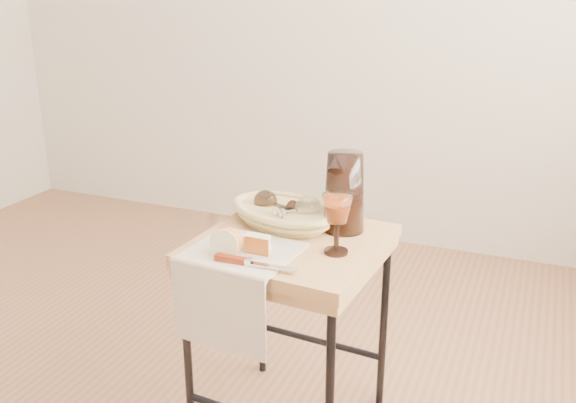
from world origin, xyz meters
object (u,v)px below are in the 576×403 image
at_px(goblet_lying_a, 276,205).
at_px(wine_goblet, 337,224).
at_px(pitcher, 344,192).
at_px(apple_half, 227,240).
at_px(table_knife, 252,262).
at_px(bread_basket, 283,215).
at_px(tea_towel, 243,252).
at_px(goblet_lying_b, 295,211).
at_px(side_table, 291,337).

distance_m(goblet_lying_a, wine_goblet, 0.30).
xyz_separation_m(pitcher, apple_half, (-0.23, -0.30, -0.07)).
xyz_separation_m(goblet_lying_a, table_knife, (0.08, -0.34, -0.03)).
bearing_deg(bread_basket, apple_half, -77.46).
relative_size(goblet_lying_a, wine_goblet, 0.72).
relative_size(bread_basket, apple_half, 3.67).
distance_m(bread_basket, pitcher, 0.21).
xyz_separation_m(tea_towel, pitcher, (0.20, 0.26, 0.11)).
bearing_deg(table_knife, bread_basket, 96.13).
bearing_deg(bread_basket, goblet_lying_b, -1.05).
xyz_separation_m(tea_towel, bread_basket, (0.02, 0.25, 0.02)).
bearing_deg(table_knife, goblet_lying_b, 87.82).
relative_size(side_table, table_knife, 2.91).
distance_m(side_table, goblet_lying_a, 0.40).
bearing_deg(bread_basket, tea_towel, -72.76).
xyz_separation_m(pitcher, table_knife, (-0.14, -0.34, -0.10)).
bearing_deg(side_table, tea_towel, -121.44).
relative_size(wine_goblet, table_knife, 0.77).
xyz_separation_m(goblet_lying_a, wine_goblet, (0.25, -0.17, 0.04)).
relative_size(goblet_lying_b, table_knife, 0.60).
bearing_deg(table_knife, wine_goblet, 42.31).
bearing_deg(pitcher, goblet_lying_a, 164.99).
xyz_separation_m(side_table, apple_half, (-0.11, -0.17, 0.37)).
distance_m(side_table, table_knife, 0.40).
height_order(apple_half, table_knife, apple_half).
bearing_deg(side_table, table_knife, -95.57).
bearing_deg(side_table, wine_goblet, -16.05).
distance_m(side_table, bread_basket, 0.37).
distance_m(tea_towel, pitcher, 0.35).
bearing_deg(apple_half, wine_goblet, 23.00).
bearing_deg(side_table, bread_basket, 122.48).
relative_size(tea_towel, goblet_lying_a, 2.34).
distance_m(tea_towel, bread_basket, 0.25).
xyz_separation_m(tea_towel, goblet_lying_b, (0.06, 0.23, 0.05)).
xyz_separation_m(bread_basket, apple_half, (-0.04, -0.28, 0.02)).
bearing_deg(apple_half, table_knife, -26.81).
bearing_deg(tea_towel, pitcher, 57.16).
xyz_separation_m(tea_towel, goblet_lying_a, (-0.01, 0.26, 0.05)).
relative_size(side_table, wine_goblet, 3.77).
bearing_deg(tea_towel, table_knife, -45.13).
bearing_deg(pitcher, apple_half, -142.73).
height_order(pitcher, apple_half, pitcher).
bearing_deg(wine_goblet, goblet_lying_b, 142.33).
distance_m(pitcher, wine_goblet, 0.17).
height_order(wine_goblet, apple_half, wine_goblet).
bearing_deg(goblet_lying_a, side_table, 145.94).
bearing_deg(side_table, pitcher, 47.05).
xyz_separation_m(side_table, table_knife, (-0.02, -0.21, 0.33)).
height_order(goblet_lying_a, goblet_lying_b, goblet_lying_b).
xyz_separation_m(goblet_lying_a, apple_half, (-0.01, -0.30, -0.00)).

